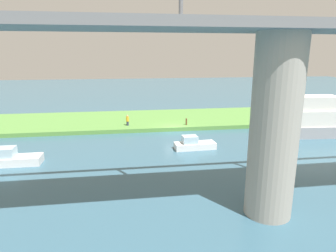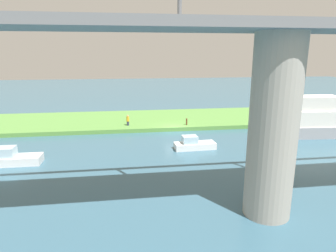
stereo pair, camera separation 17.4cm
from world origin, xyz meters
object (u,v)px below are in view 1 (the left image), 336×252
object	(u,v)px
person_on_bank	(127,120)
riverboat_paddlewheel	(194,144)
mooring_post	(186,122)
bridge_pylon	(274,129)
motorboat_white	(306,120)
skiff_small	(11,159)

from	to	relation	value
person_on_bank	riverboat_paddlewheel	world-z (taller)	person_on_bank
mooring_post	bridge_pylon	bearing A→B (deg)	91.85
motorboat_white	skiff_small	world-z (taller)	motorboat_white
mooring_post	riverboat_paddlewheel	size ratio (longest dim) A/B	0.20
bridge_pylon	person_on_bank	size ratio (longest dim) A/B	7.65
person_on_bank	skiff_small	world-z (taller)	person_on_bank
person_on_bank	motorboat_white	size ratio (longest dim) A/B	0.13
bridge_pylon	riverboat_paddlewheel	xyz separation A→B (m)	(1.61, -12.69, -4.82)
person_on_bank	skiff_small	size ratio (longest dim) A/B	0.29
bridge_pylon	riverboat_paddlewheel	distance (m)	13.67
mooring_post	motorboat_white	distance (m)	14.27
bridge_pylon	person_on_bank	xyz separation A→B (m)	(8.19, -21.66, -4.12)
person_on_bank	mooring_post	size ratio (longest dim) A/B	1.62
person_on_bank	mooring_post	world-z (taller)	person_on_bank
riverboat_paddlewheel	skiff_small	world-z (taller)	skiff_small
mooring_post	riverboat_paddlewheel	bearing A→B (deg)	83.45
mooring_post	motorboat_white	bearing A→B (deg)	158.92
motorboat_white	riverboat_paddlewheel	size ratio (longest dim) A/B	2.44
motorboat_white	mooring_post	bearing A→B (deg)	-21.08
person_on_bank	mooring_post	bearing A→B (deg)	173.82
riverboat_paddlewheel	person_on_bank	bearing A→B (deg)	-53.70
bridge_pylon	motorboat_white	size ratio (longest dim) A/B	1.03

